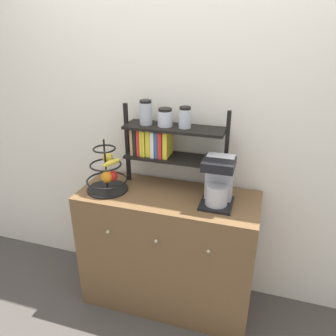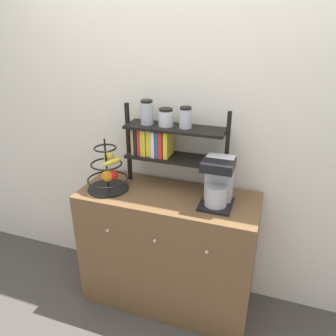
# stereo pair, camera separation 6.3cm
# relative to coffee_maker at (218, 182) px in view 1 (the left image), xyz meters

# --- Properties ---
(ground_plane) EXTENTS (12.00, 12.00, 0.00)m
(ground_plane) POSITION_rel_coffee_maker_xyz_m (-0.33, -0.23, -1.04)
(ground_plane) COLOR #47423D
(wall_back) EXTENTS (7.00, 0.05, 2.60)m
(wall_back) POSITION_rel_coffee_maker_xyz_m (-0.33, 0.29, 0.26)
(wall_back) COLOR silver
(wall_back) RESTS_ON ground_plane
(sideboard) EXTENTS (1.19, 0.50, 0.89)m
(sideboard) POSITION_rel_coffee_maker_xyz_m (-0.33, 0.01, -0.60)
(sideboard) COLOR brown
(sideboard) RESTS_ON ground_plane
(coffee_maker) EXTENTS (0.20, 0.22, 0.31)m
(coffee_maker) POSITION_rel_coffee_maker_xyz_m (0.00, 0.00, 0.00)
(coffee_maker) COLOR black
(coffee_maker) RESTS_ON sideboard
(fruit_stand) EXTENTS (0.28, 0.28, 0.36)m
(fruit_stand) POSITION_rel_coffee_maker_xyz_m (-0.73, -0.04, -0.03)
(fruit_stand) COLOR black
(fruit_stand) RESTS_ON sideboard
(shelf_hutch) EXTENTS (0.70, 0.20, 0.58)m
(shelf_hutch) POSITION_rel_coffee_maker_xyz_m (-0.40, 0.15, 0.20)
(shelf_hutch) COLOR black
(shelf_hutch) RESTS_ON sideboard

